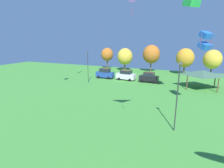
% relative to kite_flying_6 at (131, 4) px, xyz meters
% --- Properties ---
extents(kite_flying_6, '(1.84, 1.67, 2.47)m').
position_rel_kite_flying_6_xyz_m(kite_flying_6, '(0.00, 0.00, 0.00)').
color(kite_flying_6, '#E54C93').
extents(kite_flying_8, '(1.79, 1.80, 2.35)m').
position_rel_kite_flying_6_xyz_m(kite_flying_8, '(12.95, -10.44, -6.91)').
color(kite_flying_8, blue).
extents(parked_car_leftmost, '(4.42, 1.96, 2.45)m').
position_rel_kite_flying_6_xyz_m(parked_car_leftmost, '(-7.34, 2.99, -14.84)').
color(parked_car_leftmost, '#234299').
rests_on(parked_car_leftmost, ground).
extents(parked_car_second_from_left, '(4.65, 2.39, 2.36)m').
position_rel_kite_flying_6_xyz_m(parked_car_second_from_left, '(-1.88, 3.14, -14.88)').
color(parked_car_second_from_left, silver).
rests_on(parked_car_second_from_left, ground).
extents(parked_car_third_from_left, '(4.19, 2.16, 2.23)m').
position_rel_kite_flying_6_xyz_m(parked_car_third_from_left, '(3.57, 2.98, -14.94)').
color(parked_car_third_from_left, black).
rests_on(parked_car_third_from_left, ground).
extents(park_pavilion, '(6.61, 5.44, 3.60)m').
position_rel_kite_flying_6_xyz_m(park_pavilion, '(14.05, 1.95, -12.97)').
color(park_pavilion, brown).
rests_on(park_pavilion, ground).
extents(light_post_0, '(0.36, 0.20, 7.13)m').
position_rel_kite_flying_6_xyz_m(light_post_0, '(10.53, -17.72, -12.07)').
color(light_post_0, '#2D2D33').
rests_on(light_post_0, ground).
extents(light_post_1, '(0.36, 0.20, 6.82)m').
position_rel_kite_flying_6_xyz_m(light_post_1, '(-8.94, -2.37, -12.23)').
color(light_post_1, '#2D2D33').
rests_on(light_post_1, ground).
extents(treeline_tree_0, '(3.98, 3.98, 6.79)m').
position_rel_kite_flying_6_xyz_m(treeline_tree_0, '(-13.68, 18.07, -11.46)').
color(treeline_tree_0, brown).
rests_on(treeline_tree_0, ground).
extents(treeline_tree_1, '(4.60, 4.60, 6.91)m').
position_rel_kite_flying_6_xyz_m(treeline_tree_1, '(-6.51, 15.52, -11.68)').
color(treeline_tree_1, brown).
rests_on(treeline_tree_1, ground).
extents(treeline_tree_2, '(4.97, 4.97, 7.91)m').
position_rel_kite_flying_6_xyz_m(treeline_tree_2, '(1.16, 17.11, -10.88)').
color(treeline_tree_2, brown).
rests_on(treeline_tree_2, ground).
extents(treeline_tree_3, '(4.66, 4.66, 7.15)m').
position_rel_kite_flying_6_xyz_m(treeline_tree_3, '(10.50, 15.85, -11.46)').
color(treeline_tree_3, brown).
rests_on(treeline_tree_3, ground).
extents(treeline_tree_4, '(4.50, 4.50, 6.87)m').
position_rel_kite_flying_6_xyz_m(treeline_tree_4, '(17.07, 16.46, -11.66)').
color(treeline_tree_4, brown).
rests_on(treeline_tree_4, ground).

